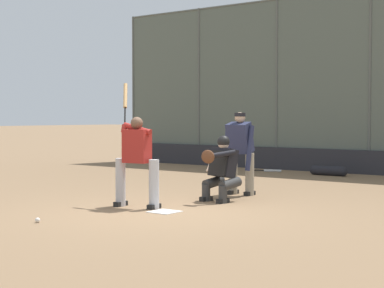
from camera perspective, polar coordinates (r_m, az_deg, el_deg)
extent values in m
plane|color=#846647|center=(10.31, -2.45, -6.06)|extent=(160.00, 160.00, 0.00)
cube|color=white|center=(10.31, -2.45, -6.03)|extent=(0.43, 0.43, 0.01)
cylinder|color=#515651|center=(17.59, 15.54, 5.43)|extent=(0.08, 0.08, 4.93)
cylinder|color=#515651|center=(18.81, 7.54, 5.30)|extent=(0.08, 0.08, 4.93)
cylinder|color=#515651|center=(20.35, 0.63, 5.11)|extent=(0.08, 0.08, 4.93)
cylinder|color=#515651|center=(22.14, -5.23, 4.89)|extent=(0.08, 0.08, 4.93)
cube|color=#515B51|center=(17.59, 15.54, 5.43)|extent=(16.84, 0.01, 4.93)
cube|color=#28282D|center=(17.52, 15.33, -1.59)|extent=(16.50, 0.18, 0.63)
cube|color=slate|center=(20.60, 14.06, -1.70)|extent=(11.79, 3.05, 0.12)
cube|color=slate|center=(19.58, 12.80, -1.43)|extent=(11.79, 0.55, 0.44)
cube|color=#B7BABC|center=(19.57, 12.81, -0.67)|extent=(11.79, 0.24, 0.08)
cube|color=slate|center=(20.07, 13.45, -0.88)|extent=(11.79, 0.55, 0.76)
cube|color=#B7BABC|center=(20.05, 13.46, 0.32)|extent=(11.79, 0.24, 0.08)
cube|color=slate|center=(20.57, 14.08, -0.36)|extent=(11.79, 0.55, 1.08)
cube|color=#B7BABC|center=(20.55, 14.09, 1.25)|extent=(11.79, 0.24, 0.08)
cube|color=slate|center=(21.07, 14.67, 0.13)|extent=(11.79, 0.55, 1.40)
cube|color=#B7BABC|center=(21.05, 14.69, 2.15)|extent=(11.79, 0.24, 0.08)
cube|color=slate|center=(21.57, 15.24, 0.60)|extent=(11.79, 0.55, 1.72)
cube|color=#B7BABC|center=(21.56, 15.26, 3.00)|extent=(11.79, 0.24, 0.08)
cylinder|color=#B7B7BC|center=(10.61, -3.40, -3.60)|extent=(0.17, 0.17, 0.82)
cube|color=black|center=(10.65, -3.39, -5.57)|extent=(0.15, 0.29, 0.08)
cylinder|color=#B7B7BC|center=(10.99, -6.37, -3.40)|extent=(0.17, 0.17, 0.82)
cube|color=black|center=(11.04, -6.37, -5.30)|extent=(0.15, 0.29, 0.08)
cube|color=maroon|center=(10.75, -4.93, -0.19)|extent=(0.47, 0.31, 0.56)
sphere|color=brown|center=(10.74, -4.93, 1.86)|extent=(0.21, 0.21, 0.21)
cylinder|color=maroon|center=(10.77, -4.88, 1.36)|extent=(0.58, 0.12, 0.21)
cylinder|color=maroon|center=(10.92, -6.04, 1.37)|extent=(0.14, 0.16, 0.16)
sphere|color=black|center=(10.94, -5.99, 1.68)|extent=(0.04, 0.04, 0.04)
cylinder|color=black|center=(11.04, -5.98, 2.47)|extent=(0.16, 0.18, 0.32)
cylinder|color=tan|center=(11.27, -5.95, 4.30)|extent=(0.26, 0.28, 0.45)
cylinder|color=#333333|center=(11.33, 2.76, -4.51)|extent=(0.15, 0.15, 0.30)
cylinder|color=#333333|center=(11.46, 3.42, -3.57)|extent=(0.23, 0.48, 0.24)
cube|color=black|center=(11.35, 2.76, -5.07)|extent=(0.13, 0.27, 0.08)
cylinder|color=#333333|center=(11.61, 1.26, -4.34)|extent=(0.15, 0.15, 0.30)
cylinder|color=#333333|center=(11.73, 1.92, -3.43)|extent=(0.23, 0.48, 0.24)
cube|color=black|center=(11.62, 1.26, -4.89)|extent=(0.13, 0.27, 0.08)
cube|color=black|center=(11.60, 2.81, -1.68)|extent=(0.48, 0.41, 0.55)
cube|color=black|center=(11.49, 2.32, -1.72)|extent=(0.41, 0.18, 0.46)
sphere|color=beige|center=(11.58, 2.81, 0.02)|extent=(0.20, 0.20, 0.20)
sphere|color=black|center=(11.57, 2.81, 0.20)|extent=(0.23, 0.23, 0.23)
cylinder|color=black|center=(11.30, 2.63, -0.93)|extent=(0.34, 0.51, 0.16)
ellipsoid|color=#56331E|center=(11.19, 1.42, -1.14)|extent=(0.31, 0.14, 0.24)
cylinder|color=beige|center=(11.77, 1.84, -1.49)|extent=(0.13, 0.32, 0.44)
cylinder|color=gray|center=(12.45, 5.15, -2.69)|extent=(0.17, 0.17, 0.82)
cube|color=black|center=(12.49, 5.14, -4.39)|extent=(0.12, 0.28, 0.08)
cylinder|color=gray|center=(12.64, 3.67, -2.61)|extent=(0.17, 0.17, 0.82)
cube|color=black|center=(12.68, 3.67, -4.28)|extent=(0.12, 0.28, 0.08)
cube|color=#282D4C|center=(12.45, 4.28, 0.55)|extent=(0.46, 0.40, 0.63)
sphere|color=tan|center=(12.44, 4.28, 2.37)|extent=(0.21, 0.21, 0.21)
cylinder|color=black|center=(12.44, 4.29, 2.63)|extent=(0.22, 0.22, 0.07)
cylinder|color=#282D4C|center=(12.27, 5.15, -0.37)|extent=(0.14, 0.23, 0.87)
cylinder|color=#282D4C|center=(12.54, 3.13, -0.30)|extent=(0.15, 0.24, 0.87)
sphere|color=black|center=(17.94, 5.34, -2.33)|extent=(0.04, 0.04, 0.04)
cylinder|color=black|center=(17.90, 5.88, -2.34)|extent=(0.34, 0.13, 0.03)
cylinder|color=#B7BCC1|center=(17.80, 7.18, -2.37)|extent=(0.48, 0.21, 0.07)
sphere|color=white|center=(9.54, -13.57, -6.60)|extent=(0.07, 0.07, 0.07)
cylinder|color=black|center=(16.96, 12.02, -2.34)|extent=(0.80, 0.25, 0.25)
sphere|color=black|center=(16.79, 13.26, -2.40)|extent=(0.24, 0.24, 0.24)
sphere|color=black|center=(17.13, 10.80, -2.28)|extent=(0.24, 0.24, 0.24)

